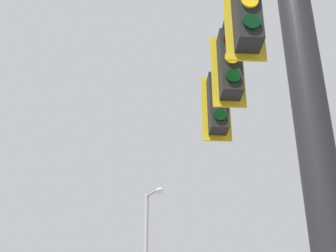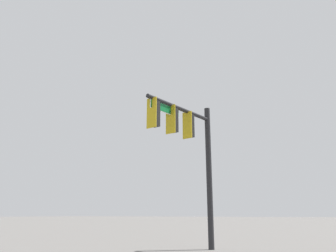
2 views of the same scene
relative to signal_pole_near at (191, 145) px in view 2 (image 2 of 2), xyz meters
name	(u,v)px [view 2 (image 2 of 2)]	position (x,y,z in m)	size (l,w,h in m)	color
signal_pole_near	(191,145)	(0.00, 0.00, 0.00)	(4.67, 1.15, 6.94)	black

